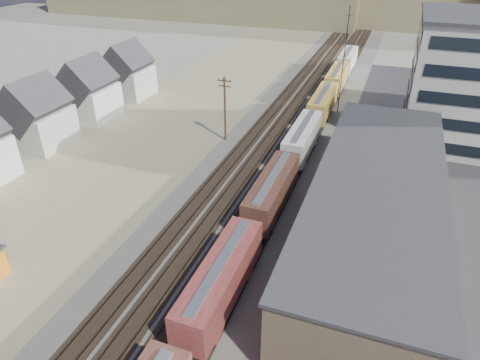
% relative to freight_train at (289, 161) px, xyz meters
% --- Properties ---
extents(ballast_bed, '(18.00, 200.00, 0.06)m').
position_rel_freight_train_xyz_m(ballast_bed, '(-3.80, 16.83, -2.76)').
color(ballast_bed, '#4C4742').
rests_on(ballast_bed, ground).
extents(dirt_yard, '(24.00, 180.00, 0.03)m').
position_rel_freight_train_xyz_m(dirt_yard, '(-23.80, 6.83, -2.78)').
color(dirt_yard, '#7A6F54').
rests_on(dirt_yard, ground).
extents(asphalt_lot, '(26.00, 120.00, 0.04)m').
position_rel_freight_train_xyz_m(asphalt_lot, '(18.20, 1.83, -2.77)').
color(asphalt_lot, '#232326').
rests_on(asphalt_lot, ground).
extents(rail_tracks, '(11.40, 200.00, 0.24)m').
position_rel_freight_train_xyz_m(rail_tracks, '(-4.35, 16.83, -2.68)').
color(rail_tracks, black).
rests_on(rail_tracks, ground).
extents(freight_train, '(3.00, 119.74, 4.46)m').
position_rel_freight_train_xyz_m(freight_train, '(0.00, 0.00, 0.00)').
color(freight_train, black).
rests_on(freight_train, ground).
extents(warehouse, '(12.40, 40.40, 7.25)m').
position_rel_freight_train_xyz_m(warehouse, '(11.18, -8.17, 0.86)').
color(warehouse, tan).
rests_on(warehouse, ground).
extents(utility_pole_north, '(2.20, 0.32, 10.00)m').
position_rel_freight_train_xyz_m(utility_pole_north, '(-12.30, 8.83, 2.50)').
color(utility_pole_north, '#382619').
rests_on(utility_pole_north, ground).
extents(radio_mast, '(1.20, 0.16, 18.00)m').
position_rel_freight_train_xyz_m(radio_mast, '(2.20, 26.83, 6.33)').
color(radio_mast, black).
rests_on(radio_mast, ground).
extents(townhouse_row, '(8.15, 68.16, 10.47)m').
position_rel_freight_train_xyz_m(townhouse_row, '(-37.80, -8.17, 1.54)').
color(townhouse_row, '#B7B2A8').
rests_on(townhouse_row, ground).
extents(parked_car_blue, '(5.72, 4.89, 1.46)m').
position_rel_freight_train_xyz_m(parked_car_blue, '(19.17, 23.31, -2.06)').
color(parked_car_blue, navy).
rests_on(parked_car_blue, ground).
extents(parked_car_far, '(3.17, 4.54, 1.44)m').
position_rel_freight_train_xyz_m(parked_car_far, '(23.33, 19.71, -2.08)').
color(parked_car_far, white).
rests_on(parked_car_far, ground).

